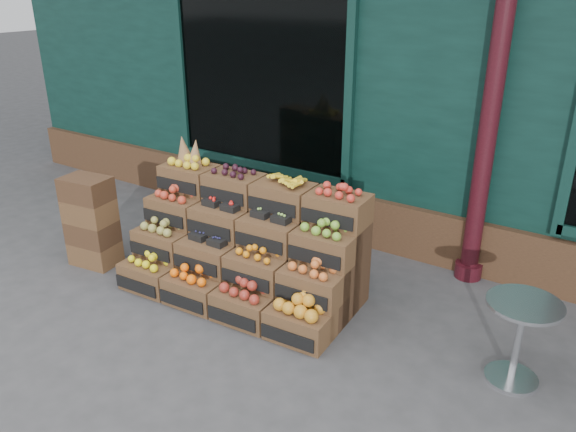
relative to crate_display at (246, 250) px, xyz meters
The scene contains 6 objects.
ground 0.92m from the crate_display, 42.15° to the right, with size 60.00×60.00×0.00m, color #3C3C3E.
shop_facade 5.01m from the crate_display, 82.49° to the left, with size 12.00×6.24×4.80m.
crate_display is the anchor object (origin of this frame).
spare_crates 1.81m from the crate_display, 164.90° to the right, with size 0.54×0.41×1.00m.
bistro_table 2.60m from the crate_display, ahead, with size 0.56×0.56×0.71m.
shopkeeper 2.47m from the crate_display, 113.20° to the left, with size 0.74×0.49×2.04m, color #154918.
Camera 1 is at (2.51, -3.38, 2.94)m, focal length 35.00 mm.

